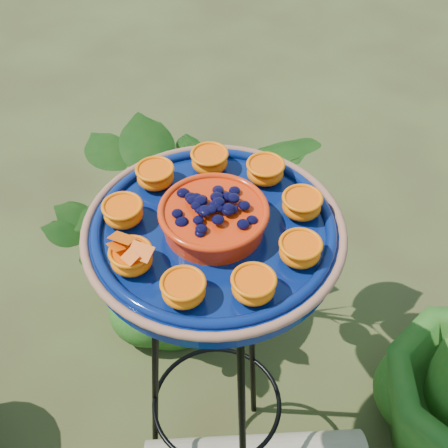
{
  "coord_description": "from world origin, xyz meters",
  "views": [
    {
      "loc": [
        0.6,
        -0.45,
        1.87
      ],
      "look_at": [
        0.04,
        0.15,
        1.03
      ],
      "focal_mm": 50.0,
      "sensor_mm": 36.0,
      "label": 1
    }
  ],
  "objects": [
    {
      "name": "shrub_back_left",
      "position": [
        -0.49,
        0.48,
        0.45
      ],
      "size": [
        0.99,
        1.04,
        0.9
      ],
      "primitive_type": "imported",
      "rotation": [
        0.0,
        0.0,
        1.1
      ],
      "color": "#1B5115",
      "rests_on": "ground"
    },
    {
      "name": "feeder_dish",
      "position": [
        0.02,
        0.15,
        1.01
      ],
      "size": [
        0.54,
        0.54,
        0.12
      ],
      "rotation": [
        0.0,
        0.0,
        0.11
      ],
      "color": "#071852",
      "rests_on": "tripod_stand"
    },
    {
      "name": "tripod_stand",
      "position": [
        0.02,
        0.15,
        0.59
      ],
      "size": [
        0.39,
        0.4,
        0.97
      ],
      "rotation": [
        0.0,
        0.0,
        0.11
      ],
      "color": "black",
      "rests_on": "ground"
    }
  ]
}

